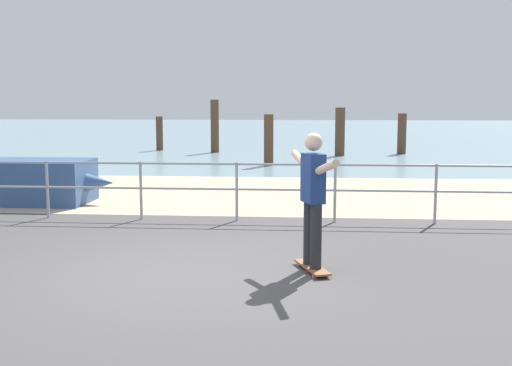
# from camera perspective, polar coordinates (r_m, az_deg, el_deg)

# --- Properties ---
(ground_plane) EXTENTS (24.00, 10.00, 0.04)m
(ground_plane) POSITION_cam_1_polar(r_m,az_deg,el_deg) (6.94, -9.00, -10.54)
(ground_plane) COLOR #474444
(ground_plane) RESTS_ON ground
(beach_strip) EXTENTS (24.00, 6.00, 0.04)m
(beach_strip) POSITION_cam_1_polar(r_m,az_deg,el_deg) (14.66, -1.67, -0.94)
(beach_strip) COLOR tan
(beach_strip) RESTS_ON ground
(sea_surface) EXTENTS (72.00, 50.00, 0.04)m
(sea_surface) POSITION_cam_1_polar(r_m,az_deg,el_deg) (42.50, 2.45, 4.54)
(sea_surface) COLOR #75939E
(sea_surface) RESTS_ON ground
(railing_fence) EXTENTS (12.00, 0.05, 1.05)m
(railing_fence) POSITION_cam_1_polar(r_m,az_deg,el_deg) (11.30, -6.03, 0.12)
(railing_fence) COLOR #9EA0A5
(railing_fence) RESTS_ON ground
(skateboard) EXTENTS (0.46, 0.82, 0.08)m
(skateboard) POSITION_cam_1_polar(r_m,az_deg,el_deg) (8.03, 5.01, -7.49)
(skateboard) COLOR brown
(skateboard) RESTS_ON ground
(skateboarder) EXTENTS (0.58, 1.39, 1.65)m
(skateboarder) POSITION_cam_1_polar(r_m,az_deg,el_deg) (7.84, 5.09, -0.77)
(skateboarder) COLOR #26262B
(skateboarder) RESTS_ON skateboard
(groyne_post_0) EXTENTS (0.29, 0.29, 1.44)m
(groyne_post_0) POSITION_cam_1_polar(r_m,az_deg,el_deg) (27.19, -8.58, 4.36)
(groyne_post_0) COLOR #513826
(groyne_post_0) RESTS_ON ground
(groyne_post_1) EXTENTS (0.33, 0.33, 2.13)m
(groyne_post_1) POSITION_cam_1_polar(r_m,az_deg,el_deg) (25.84, -3.69, 5.05)
(groyne_post_1) COLOR #513826
(groyne_post_1) RESTS_ON ground
(groyne_post_2) EXTENTS (0.31, 0.31, 1.67)m
(groyne_post_2) POSITION_cam_1_polar(r_m,az_deg,el_deg) (20.67, 1.13, 3.83)
(groyne_post_2) COLOR #513826
(groyne_post_2) RESTS_ON ground
(groyne_post_3) EXTENTS (0.37, 0.37, 1.84)m
(groyne_post_3) POSITION_cam_1_polar(r_m,az_deg,el_deg) (24.46, 7.48, 4.52)
(groyne_post_3) COLOR #513826
(groyne_post_3) RESTS_ON ground
(groyne_post_4) EXTENTS (0.34, 0.34, 1.60)m
(groyne_post_4) POSITION_cam_1_polar(r_m,az_deg,el_deg) (25.81, 12.85, 4.28)
(groyne_post_4) COLOR #513826
(groyne_post_4) RESTS_ON ground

